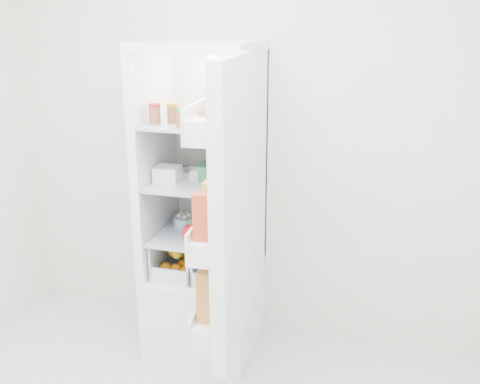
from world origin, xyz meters
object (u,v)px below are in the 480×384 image
(red_cabbage, at_px, (228,220))
(fridge_door, at_px, (227,215))
(mushroom_bowl, at_px, (185,222))
(refrigerator, at_px, (207,241))

(red_cabbage, bearing_deg, fridge_door, -73.16)
(mushroom_bowl, height_order, fridge_door, fridge_door)
(refrigerator, xyz_separation_m, mushroom_bowl, (-0.13, -0.01, 0.11))
(refrigerator, xyz_separation_m, red_cabbage, (0.15, -0.08, 0.18))
(refrigerator, relative_size, fridge_door, 1.38)
(refrigerator, relative_size, mushroom_bowl, 13.79)
(fridge_door, bearing_deg, refrigerator, 22.61)
(fridge_door, bearing_deg, red_cabbage, 12.54)
(refrigerator, height_order, fridge_door, refrigerator)
(red_cabbage, relative_size, mushroom_bowl, 1.44)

